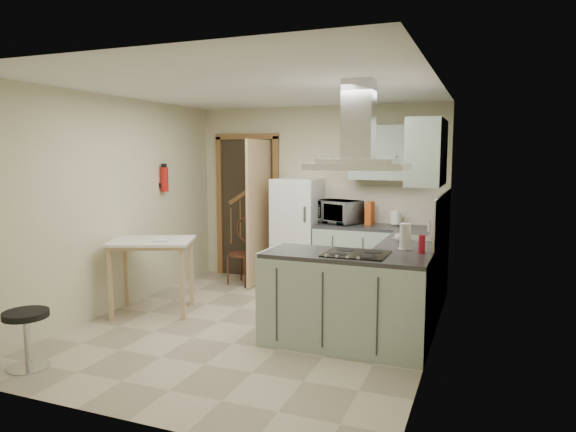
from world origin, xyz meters
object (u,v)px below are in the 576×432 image
at_px(fridge, 297,232).
at_px(drop_leaf_table, 153,276).
at_px(peninsula, 345,300).
at_px(stool, 27,339).
at_px(microwave, 339,212).
at_px(extractor_hood, 358,167).
at_px(bentwood_chair, 243,254).

height_order(fridge, drop_leaf_table, fridge).
distance_m(fridge, peninsula, 2.35).
bearing_deg(drop_leaf_table, stool, -114.47).
bearing_deg(peninsula, drop_leaf_table, 175.31).
height_order(drop_leaf_table, microwave, microwave).
bearing_deg(peninsula, extractor_hood, 0.00).
relative_size(stool, microwave, 0.89).
xyz_separation_m(fridge, extractor_hood, (1.32, -1.98, 0.97)).
height_order(bentwood_chair, stool, bentwood_chair).
height_order(peninsula, extractor_hood, extractor_hood).
xyz_separation_m(peninsula, microwave, (-0.65, 2.04, 0.61)).
height_order(fridge, peninsula, fridge).
bearing_deg(peninsula, microwave, 107.73).
xyz_separation_m(extractor_hood, bentwood_chair, (-2.06, 1.75, -1.29)).
distance_m(peninsula, microwave, 2.23).
bearing_deg(stool, bentwood_chair, 82.21).
relative_size(fridge, peninsula, 0.97).
height_order(bentwood_chair, microwave, microwave).
xyz_separation_m(fridge, drop_leaf_table, (-1.12, -1.79, -0.32)).
bearing_deg(stool, microwave, 63.71).
bearing_deg(bentwood_chair, stool, -86.46).
relative_size(extractor_hood, stool, 1.78).
xyz_separation_m(drop_leaf_table, stool, (-0.06, -1.70, -0.18)).
bearing_deg(drop_leaf_table, peninsula, -27.16).
relative_size(bentwood_chair, stool, 1.69).
bearing_deg(extractor_hood, drop_leaf_table, 175.50).
bearing_deg(extractor_hood, fridge, 123.79).
bearing_deg(fridge, extractor_hood, -56.21).
relative_size(fridge, stool, 2.96).
height_order(extractor_hood, stool, extractor_hood).
bearing_deg(peninsula, stool, -147.99).
bearing_deg(fridge, stool, -108.74).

